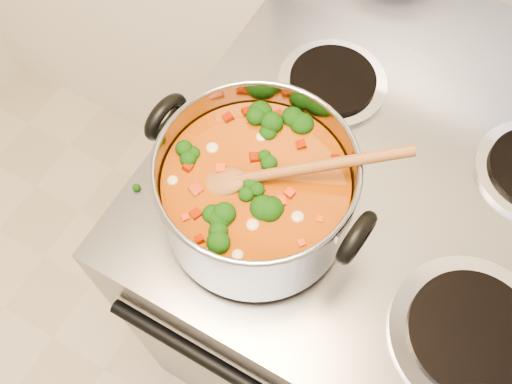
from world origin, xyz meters
The scene contains 4 objects.
electric_range centered at (-0.04, 1.16, 0.47)m, with size 0.75×0.68×1.08m.
stockpot centered at (-0.21, 1.02, 1.01)m, with size 0.33×0.27×0.16m.
wooden_spoon centered at (-0.19, 1.03, 1.06)m, with size 0.25×0.17×0.09m.
cooktop_crumbs centered at (-0.11, 0.86, 0.92)m, with size 0.10×0.01×0.01m.
Camera 1 is at (-0.03, 0.71, 1.71)m, focal length 40.00 mm.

